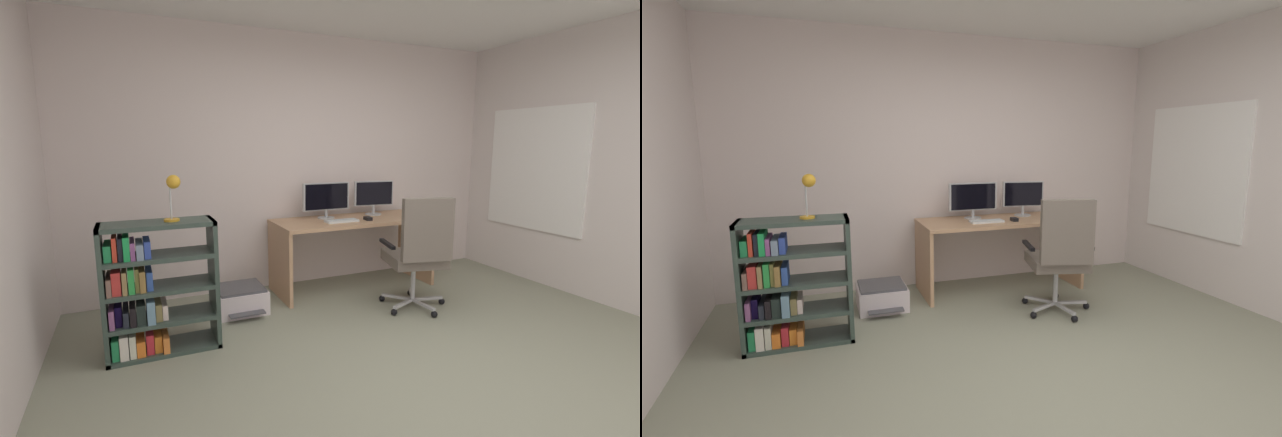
% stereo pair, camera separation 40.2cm
% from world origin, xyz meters
% --- Properties ---
extents(ground_plane, '(4.75, 4.75, 0.02)m').
position_xyz_m(ground_plane, '(0.00, 0.00, -0.01)').
color(ground_plane, gray).
rests_on(ground_plane, ground).
extents(wall_back, '(4.75, 0.10, 2.66)m').
position_xyz_m(wall_back, '(0.00, 2.43, 1.33)').
color(wall_back, silver).
rests_on(wall_back, ground).
extents(window_pane, '(0.01, 1.13, 1.25)m').
position_xyz_m(window_pane, '(2.37, 1.40, 1.25)').
color(window_pane, white).
extents(window_frame, '(0.02, 1.21, 1.33)m').
position_xyz_m(window_frame, '(2.36, 1.40, 1.25)').
color(window_frame, white).
extents(desk, '(1.68, 0.68, 0.75)m').
position_xyz_m(desk, '(0.41, 1.98, 0.56)').
color(desk, tan).
rests_on(desk, ground).
extents(monitor_main, '(0.53, 0.18, 0.38)m').
position_xyz_m(monitor_main, '(0.16, 2.11, 0.97)').
color(monitor_main, '#B2B5B7').
rests_on(monitor_main, desk).
extents(monitor_secondary, '(0.46, 0.18, 0.38)m').
position_xyz_m(monitor_secondary, '(0.74, 2.11, 0.97)').
color(monitor_secondary, '#B2B5B7').
rests_on(monitor_secondary, desk).
extents(keyboard, '(0.34, 0.13, 0.02)m').
position_xyz_m(keyboard, '(0.22, 1.86, 0.76)').
color(keyboard, silver).
rests_on(keyboard, desk).
extents(computer_mouse, '(0.07, 0.10, 0.03)m').
position_xyz_m(computer_mouse, '(0.51, 1.83, 0.77)').
color(computer_mouse, black).
rests_on(computer_mouse, desk).
extents(office_chair, '(0.64, 0.65, 1.07)m').
position_xyz_m(office_chair, '(0.63, 1.13, 0.58)').
color(office_chair, '#B7BABC').
rests_on(office_chair, ground).
extents(bookshelf, '(0.80, 0.32, 0.98)m').
position_xyz_m(bookshelf, '(-1.65, 1.29, 0.46)').
color(bookshelf, '#33433B').
rests_on(bookshelf, ground).
extents(desk_lamp, '(0.13, 0.11, 0.33)m').
position_xyz_m(desk_lamp, '(-1.44, 1.29, 1.21)').
color(desk_lamp, gold).
rests_on(desk_lamp, bookshelf).
extents(printer, '(0.45, 0.51, 0.24)m').
position_xyz_m(printer, '(-0.86, 1.80, 0.12)').
color(printer, silver).
rests_on(printer, ground).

